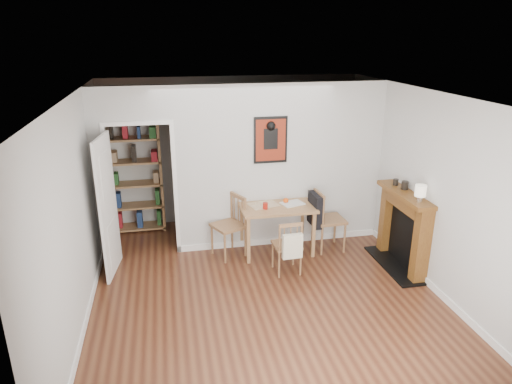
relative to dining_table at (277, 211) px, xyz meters
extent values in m
plane|color=brown|center=(-0.45, -1.07, -0.68)|extent=(5.20, 5.20, 0.00)
plane|color=#B9B9B7|center=(-0.45, 1.53, 0.62)|extent=(4.50, 0.00, 4.50)
plane|color=#B9B9B7|center=(-0.45, -3.67, 0.62)|extent=(4.50, 0.00, 4.50)
plane|color=#B9B9B7|center=(-2.70, -1.07, 0.62)|extent=(0.00, 5.20, 5.20)
plane|color=#B9B9B7|center=(1.80, -1.07, 0.62)|extent=(0.00, 5.20, 5.20)
plane|color=white|center=(-0.45, -1.07, 1.92)|extent=(5.20, 5.20, 0.00)
cube|color=#B9B9B7|center=(0.13, 0.33, 0.62)|extent=(3.35, 0.10, 2.60)
cube|color=#B9B9B7|center=(-2.57, 0.33, 0.62)|extent=(0.25, 0.10, 2.60)
cube|color=#B9B9B7|center=(-2.00, 0.33, 1.64)|extent=(0.90, 0.10, 0.55)
cube|color=silver|center=(-2.48, 0.33, 0.34)|extent=(0.06, 0.14, 2.05)
cube|color=silver|center=(-1.52, 0.33, 0.34)|extent=(0.06, 0.14, 2.05)
cube|color=silver|center=(0.13, 0.27, -0.63)|extent=(3.35, 0.02, 0.10)
cube|color=silver|center=(-2.69, -1.67, -0.63)|extent=(0.02, 4.00, 0.10)
cube|color=silver|center=(1.79, -1.67, -0.63)|extent=(0.02, 4.00, 0.10)
cube|color=white|center=(-2.47, -0.14, 0.32)|extent=(0.15, 0.80, 2.00)
cube|color=black|center=(-0.05, 0.26, 1.07)|extent=(0.52, 0.02, 0.72)
cube|color=maroon|center=(-0.05, 0.25, 1.07)|extent=(0.46, 0.00, 0.64)
cube|color=#A97F4F|center=(0.00, 0.00, 0.07)|extent=(1.14, 0.72, 0.04)
cube|color=#A97F4F|center=(-0.51, -0.30, -0.32)|extent=(0.05, 0.05, 0.73)
cube|color=#A97F4F|center=(0.51, -0.30, -0.32)|extent=(0.05, 0.05, 0.73)
cube|color=#A97F4F|center=(-0.51, 0.30, -0.32)|extent=(0.05, 0.05, 0.73)
cube|color=#A97F4F|center=(0.51, 0.30, -0.32)|extent=(0.05, 0.05, 0.73)
cube|color=black|center=(0.58, -0.09, 0.01)|extent=(0.13, 0.41, 0.52)
cube|color=beige|center=(0.00, -0.87, -0.17)|extent=(0.29, 0.11, 0.36)
cube|color=#A97F4F|center=(-2.57, 1.33, 0.37)|extent=(0.04, 0.35, 2.10)
cube|color=#A97F4F|center=(-1.73, 1.33, 0.37)|extent=(0.04, 0.35, 2.10)
cube|color=#A97F4F|center=(-2.15, 1.33, -0.64)|extent=(0.88, 0.35, 0.03)
cube|color=#A97F4F|center=(-2.15, 1.33, 0.16)|extent=(0.88, 0.35, 0.03)
cube|color=#A97F4F|center=(-2.15, 1.33, 1.37)|extent=(0.88, 0.35, 0.03)
cube|color=maroon|center=(-2.15, 1.33, 0.37)|extent=(0.77, 0.29, 0.29)
cube|color=brown|center=(1.70, -1.32, -0.13)|extent=(0.20, 0.16, 1.10)
cube|color=brown|center=(1.70, -0.33, -0.13)|extent=(0.20, 0.16, 1.10)
cube|color=brown|center=(1.67, -0.82, 0.45)|extent=(0.30, 1.21, 0.06)
cube|color=brown|center=(1.70, -0.82, 0.32)|extent=(0.20, 0.85, 0.20)
cube|color=black|center=(1.76, -0.82, -0.23)|extent=(0.08, 0.81, 0.88)
cube|color=black|center=(1.64, -0.82, -0.67)|extent=(0.45, 1.25, 0.03)
cylinder|color=maroon|center=(-0.21, -0.09, 0.14)|extent=(0.08, 0.08, 0.10)
sphere|color=#E34A0B|center=(0.16, 0.08, 0.14)|extent=(0.08, 0.08, 0.08)
cube|color=beige|center=(-0.19, 0.08, 0.10)|extent=(0.51, 0.43, 0.00)
cube|color=silver|center=(0.25, 0.02, 0.10)|extent=(0.39, 0.33, 0.02)
cylinder|color=silver|center=(1.65, -1.22, 0.52)|extent=(0.08, 0.08, 0.09)
cylinder|color=beige|center=(1.65, -1.22, 0.64)|extent=(0.15, 0.15, 0.15)
cylinder|color=black|center=(1.72, -0.69, 0.54)|extent=(0.10, 0.10, 0.12)
cylinder|color=black|center=(1.68, -0.50, 0.53)|extent=(0.08, 0.08, 0.10)
camera|label=1|loc=(-1.62, -6.36, 2.62)|focal=32.00mm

